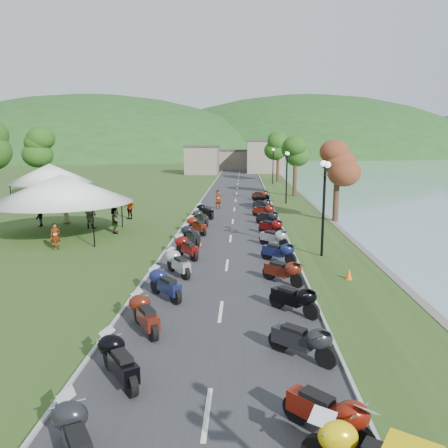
{
  "coord_description": "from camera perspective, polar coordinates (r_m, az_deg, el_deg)",
  "views": [
    {
      "loc": [
        0.77,
        -4.84,
        6.05
      ],
      "look_at": [
        -0.33,
        20.16,
        1.3
      ],
      "focal_mm": 35.0,
      "sensor_mm": 36.0,
      "label": 1
    }
  ],
  "objects": [
    {
      "name": "road",
      "position": [
        45.25,
        1.52,
        3.08
      ],
      "size": [
        7.0,
        120.0,
        0.02
      ],
      "primitive_type": "cube",
      "color": "#303032",
      "rests_on": "ground"
    },
    {
      "name": "hills_backdrop",
      "position": [
        204.93,
        2.33,
        9.05
      ],
      "size": [
        360.0,
        120.0,
        76.0
      ],
      "primitive_type": null,
      "color": "#285621",
      "rests_on": "ground"
    },
    {
      "name": "far_building",
      "position": [
        89.95,
        0.76,
        8.49
      ],
      "size": [
        18.0,
        16.0,
        5.0
      ],
      "primitive_type": "cube",
      "color": "gray",
      "rests_on": "ground"
    },
    {
      "name": "moto_row_left",
      "position": [
        18.67,
        -6.96,
        -6.47
      ],
      "size": [
        2.6,
        35.48,
        1.1
      ],
      "primitive_type": null,
      "color": "#331411",
      "rests_on": "ground"
    },
    {
      "name": "moto_row_right",
      "position": [
        25.46,
        6.4,
        -1.79
      ],
      "size": [
        2.6,
        42.36,
        1.1
      ],
      "primitive_type": null,
      "color": "#331411",
      "rests_on": "ground"
    },
    {
      "name": "vendor_tent_main",
      "position": [
        29.96,
        -20.31,
        2.31
      ],
      "size": [
        5.96,
        5.96,
        4.0
      ],
      "primitive_type": null,
      "color": "white",
      "rests_on": "ground"
    },
    {
      "name": "vendor_tent_side",
      "position": [
        44.43,
        -21.69,
        4.76
      ],
      "size": [
        5.12,
        5.12,
        4.0
      ],
      "primitive_type": null,
      "color": "white",
      "rests_on": "ground"
    },
    {
      "name": "tree_lakeside",
      "position": [
        34.19,
        14.56,
        6.23
      ],
      "size": [
        2.56,
        2.56,
        7.11
      ],
      "primitive_type": null,
      "color": "#295B17",
      "rests_on": "ground"
    },
    {
      "name": "pedestrian_a",
      "position": [
        26.57,
        -21.05,
        -3.15
      ],
      "size": [
        0.69,
        0.61,
        1.55
      ],
      "primitive_type": "imported",
      "rotation": [
        0.0,
        0.0,
        0.45
      ],
      "color": "slate",
      "rests_on": "ground"
    },
    {
      "name": "pedestrian_b",
      "position": [
        32.3,
        -16.97,
        -0.52
      ],
      "size": [
        1.08,
        0.86,
        1.95
      ],
      "primitive_type": "imported",
      "rotation": [
        0.0,
        0.0,
        2.73
      ],
      "color": "slate",
      "rests_on": "ground"
    },
    {
      "name": "pedestrian_c",
      "position": [
        34.2,
        -22.87,
        -0.29
      ],
      "size": [
        0.61,
        1.17,
        1.74
      ],
      "primitive_type": "imported",
      "rotation": [
        0.0,
        0.0,
        4.85
      ],
      "color": "slate",
      "rests_on": "ground"
    },
    {
      "name": "traffic_cone_near",
      "position": [
        15.71,
        -10.93,
        -11.1
      ],
      "size": [
        0.33,
        0.33,
        0.52
      ],
      "primitive_type": "cone",
      "color": "#F2590C",
      "rests_on": "ground"
    }
  ]
}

